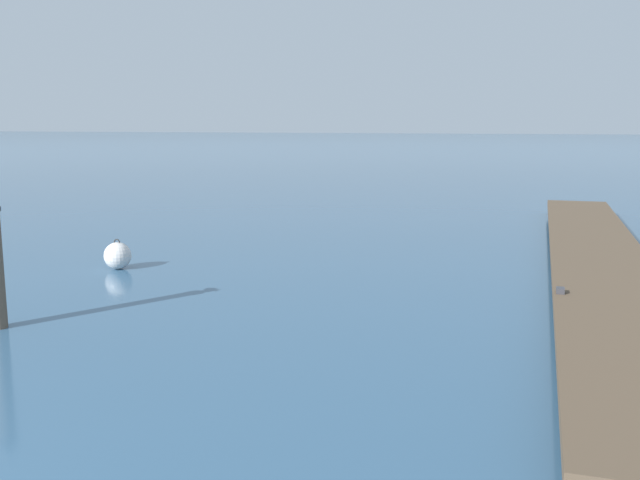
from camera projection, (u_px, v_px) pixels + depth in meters
name	position (u px, v px, depth m)	size (l,w,h in m)	color
floating_dock	(598.00, 256.00, 13.93)	(2.66, 19.60, 0.53)	brown
mooring_buoy	(118.00, 256.00, 14.43)	(0.56, 0.56, 0.63)	silver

